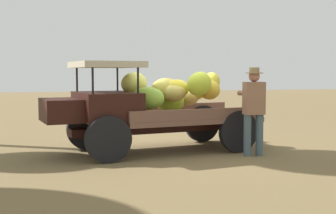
# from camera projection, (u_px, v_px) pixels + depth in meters

# --- Properties ---
(ground_plane) EXTENTS (60.00, 60.00, 0.00)m
(ground_plane) POSITION_uv_depth(u_px,v_px,m) (178.00, 150.00, 9.89)
(ground_plane) COLOR brown
(truck) EXTENTS (4.63, 2.40, 1.88)m
(truck) POSITION_uv_depth(u_px,v_px,m) (147.00, 105.00, 9.53)
(truck) COLOR black
(truck) RESTS_ON ground
(farmer) EXTENTS (0.53, 0.46, 1.76)m
(farmer) POSITION_uv_depth(u_px,v_px,m) (254.00, 106.00, 9.10)
(farmer) COLOR #465A67
(farmer) RESTS_ON ground
(wooden_crate) EXTENTS (0.64, 0.63, 0.43)m
(wooden_crate) POSITION_uv_depth(u_px,v_px,m) (238.00, 133.00, 10.94)
(wooden_crate) COLOR olive
(wooden_crate) RESTS_ON ground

